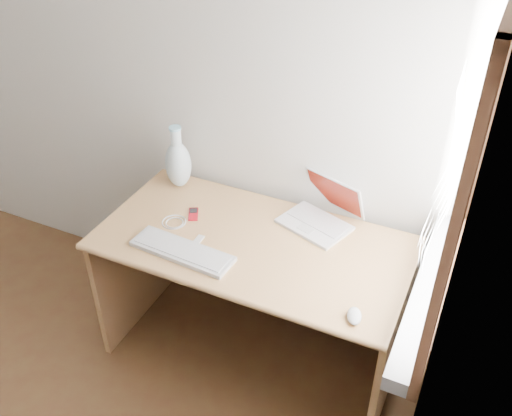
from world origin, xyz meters
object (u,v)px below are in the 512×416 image
at_px(external_keyboard, 182,251).
at_px(vase, 178,163).
at_px(laptop, 318,213).
at_px(desk, 261,265).

bearing_deg(external_keyboard, vase, 125.88).
bearing_deg(laptop, external_keyboard, -115.20).
bearing_deg(desk, laptop, 40.25).
bearing_deg(vase, external_keyboard, -57.83).
bearing_deg(laptop, desk, -120.86).
distance_m(desk, vase, 0.63).
xyz_separation_m(external_keyboard, vase, (-0.28, 0.44, 0.12)).
bearing_deg(desk, external_keyboard, -129.97).
relative_size(external_keyboard, vase, 1.44).
bearing_deg(external_keyboard, laptop, 49.62).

